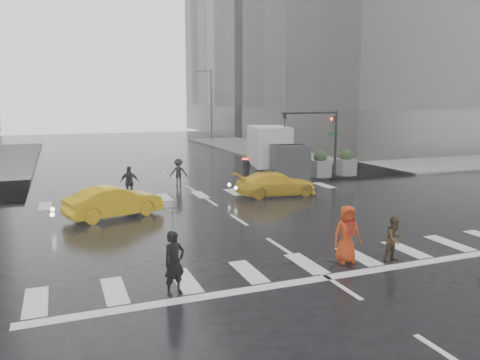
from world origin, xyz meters
name	(u,v)px	position (x,y,z in m)	size (l,w,h in m)	color
ground	(239,220)	(0.00, 0.00, 0.00)	(120.00, 120.00, 0.00)	black
sidewalk_ne	(366,156)	(19.50, 17.50, 0.07)	(35.00, 35.00, 0.15)	slate
building_ne_far	(279,35)	(29.00, 56.00, 16.27)	(26.05, 26.05, 36.00)	gray
road_markings	(239,220)	(0.00, 0.00, 0.01)	(18.00, 48.00, 0.01)	silver
traffic_signal_pole	(323,131)	(9.01, 8.01, 3.22)	(4.45, 0.42, 4.50)	black
street_lamp_near	(281,103)	(10.87, 18.00, 4.95)	(2.15, 0.22, 9.00)	#59595B
street_lamp_far	(210,103)	(10.87, 38.00, 4.95)	(2.15, 0.22, 9.00)	#59595B
planter_west	(293,166)	(7.00, 8.20, 0.98)	(1.10, 1.10, 1.80)	slate
planter_mid	(320,164)	(9.00, 8.20, 0.98)	(1.10, 1.10, 1.80)	slate
planter_east	(346,163)	(11.00, 8.20, 0.98)	(1.10, 1.10, 1.80)	slate
pedestrian_black	(174,237)	(-4.49, -6.80, 1.59)	(1.23, 1.25, 2.43)	black
pedestrian_brown	(395,239)	(2.81, -6.80, 0.74)	(0.72, 0.56, 1.48)	#402D17
pedestrian_orange	(347,234)	(1.28, -6.35, 0.94)	(1.00, 0.73, 1.88)	#BF340D
pedestrian_far_a	(130,182)	(-3.77, 6.41, 0.87)	(1.02, 0.62, 1.75)	black
pedestrian_far_b	(178,172)	(-0.45, 9.09, 0.85)	(1.09, 0.60, 1.69)	black
taxi_mid	(114,202)	(-5.03, 2.53, 0.71)	(1.50, 4.29, 1.41)	yellow
taxi_rear	(276,184)	(3.86, 4.28, 0.65)	(1.83, 3.98, 1.31)	yellow
box_truck	(274,150)	(6.59, 10.29, 1.81)	(2.40, 6.39, 3.40)	silver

